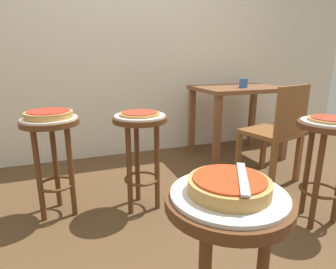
% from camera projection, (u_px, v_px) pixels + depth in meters
% --- Properties ---
extents(ground_plane, '(6.00, 6.00, 0.00)m').
position_uv_depth(ground_plane, '(185.00, 230.00, 1.78)').
color(ground_plane, brown).
extents(back_wall, '(6.00, 0.10, 3.00)m').
position_uv_depth(back_wall, '(122.00, 13.00, 2.87)').
color(back_wall, silver).
rests_on(back_wall, ground_plane).
extents(stool_foreground, '(0.37, 0.37, 0.68)m').
position_uv_depth(stool_foreground, '(225.00, 250.00, 0.85)').
color(stool_foreground, '#5B3319').
rests_on(stool_foreground, ground_plane).
extents(serving_plate_foreground, '(0.34, 0.34, 0.01)m').
position_uv_depth(serving_plate_foreground, '(229.00, 194.00, 0.80)').
color(serving_plate_foreground, silver).
rests_on(serving_plate_foreground, stool_foreground).
extents(pizza_foreground, '(0.24, 0.24, 0.05)m').
position_uv_depth(pizza_foreground, '(229.00, 185.00, 0.79)').
color(pizza_foreground, tan).
rests_on(pizza_foreground, serving_plate_foreground).
extents(stool_middle, '(0.37, 0.37, 0.68)m').
position_uv_depth(stool_middle, '(325.00, 151.00, 1.76)').
color(stool_middle, '#5B3319').
rests_on(stool_middle, ground_plane).
extents(serving_plate_middle, '(0.33, 0.33, 0.01)m').
position_uv_depth(serving_plate_middle, '(330.00, 122.00, 1.71)').
color(serving_plate_middle, silver).
rests_on(serving_plate_middle, stool_middle).
extents(pizza_middle, '(0.25, 0.25, 0.02)m').
position_uv_depth(pizza_middle, '(330.00, 119.00, 1.70)').
color(pizza_middle, tan).
rests_on(pizza_middle, serving_plate_middle).
extents(stool_leftside, '(0.37, 0.37, 0.68)m').
position_uv_depth(stool_leftside, '(141.00, 142.00, 1.93)').
color(stool_leftside, '#5B3319').
rests_on(stool_leftside, ground_plane).
extents(serving_plate_leftside, '(0.34, 0.34, 0.01)m').
position_uv_depth(serving_plate_leftside, '(140.00, 116.00, 1.88)').
color(serving_plate_leftside, white).
rests_on(serving_plate_leftside, stool_leftside).
extents(pizza_leftside, '(0.27, 0.27, 0.02)m').
position_uv_depth(pizza_leftside, '(140.00, 113.00, 1.88)').
color(pizza_leftside, tan).
rests_on(pizza_leftside, serving_plate_leftside).
extents(stool_rear, '(0.37, 0.37, 0.68)m').
position_uv_depth(stool_rear, '(53.00, 146.00, 1.85)').
color(stool_rear, '#5B3319').
rests_on(stool_rear, ground_plane).
extents(serving_plate_rear, '(0.35, 0.35, 0.01)m').
position_uv_depth(serving_plate_rear, '(49.00, 119.00, 1.80)').
color(serving_plate_rear, white).
rests_on(serving_plate_rear, stool_rear).
extents(pizza_rear, '(0.30, 0.30, 0.05)m').
position_uv_depth(pizza_rear, '(49.00, 114.00, 1.79)').
color(pizza_rear, tan).
rests_on(pizza_rear, serving_plate_rear).
extents(dining_table, '(0.92, 0.66, 0.77)m').
position_uv_depth(dining_table, '(238.00, 99.00, 2.98)').
color(dining_table, brown).
rests_on(dining_table, ground_plane).
extents(cup_near_edge, '(0.08, 0.08, 0.09)m').
position_uv_depth(cup_near_edge, '(243.00, 83.00, 2.81)').
color(cup_near_edge, '#3360B2').
rests_on(cup_near_edge, dining_table).
extents(condiment_shaker, '(0.04, 0.04, 0.08)m').
position_uv_depth(condiment_shaker, '(242.00, 83.00, 2.89)').
color(condiment_shaker, white).
rests_on(condiment_shaker, dining_table).
extents(wooden_chair, '(0.49, 0.49, 0.85)m').
position_uv_depth(wooden_chair, '(277.00, 130.00, 2.37)').
color(wooden_chair, brown).
rests_on(wooden_chair, ground_plane).
extents(pizza_server_knife, '(0.13, 0.20, 0.01)m').
position_uv_depth(pizza_server_knife, '(243.00, 178.00, 0.78)').
color(pizza_server_knife, silver).
rests_on(pizza_server_knife, pizza_foreground).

